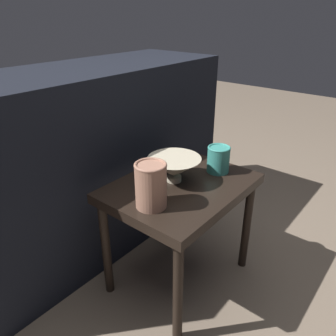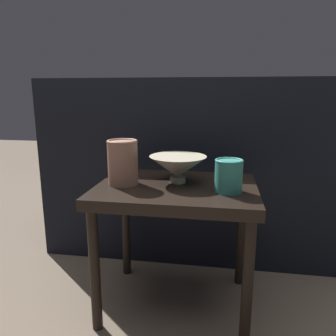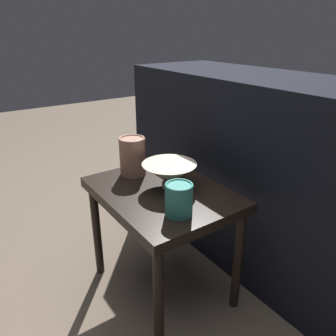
# 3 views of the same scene
# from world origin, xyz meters

# --- Properties ---
(ground_plane) EXTENTS (8.00, 8.00, 0.00)m
(ground_plane) POSITION_xyz_m (0.00, 0.00, 0.00)
(ground_plane) COLOR #6B5B4C
(table) EXTENTS (0.58, 0.44, 0.49)m
(table) POSITION_xyz_m (0.00, 0.00, 0.42)
(table) COLOR black
(table) RESTS_ON ground_plane
(couch_backdrop) EXTENTS (1.43, 0.50, 0.88)m
(couch_backdrop) POSITION_xyz_m (0.00, 0.54, 0.44)
(couch_backdrop) COLOR black
(couch_backdrop) RESTS_ON ground_plane
(bowl) EXTENTS (0.21, 0.21, 0.10)m
(bowl) POSITION_xyz_m (-0.00, 0.03, 0.55)
(bowl) COLOR #B2A88E
(bowl) RESTS_ON table
(vase_textured_left) EXTENTS (0.11, 0.11, 0.16)m
(vase_textured_left) POSITION_xyz_m (-0.19, -0.02, 0.57)
(vase_textured_left) COLOR #996B56
(vase_textured_left) RESTS_ON table
(vase_colorful_right) EXTENTS (0.09, 0.09, 0.11)m
(vase_colorful_right) POSITION_xyz_m (0.18, -0.06, 0.54)
(vase_colorful_right) COLOR teal
(vase_colorful_right) RESTS_ON table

